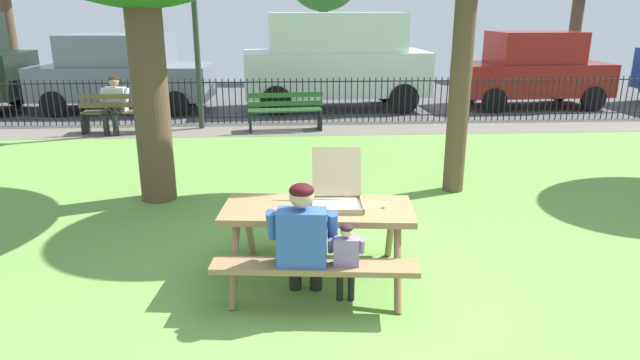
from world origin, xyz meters
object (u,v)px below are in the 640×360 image
Objects in this scene: parked_car_left at (123,72)px; park_bench_left at (121,114)px; adult_at_table at (303,239)px; child_at_table at (346,257)px; pizza_slice_on_table at (376,204)px; person_on_park_bench at (114,102)px; park_bench_center at (285,112)px; pizza_box_open at (337,191)px; parked_car_center at (336,59)px; parked_car_right at (532,69)px; picnic_table_foreground at (318,224)px.

park_bench_left is at bearing -76.79° from parked_car_left.
park_bench_left is at bearing 116.06° from adult_at_table.
child_at_table is 11.27m from parked_car_left.
pizza_slice_on_table is 0.26× the size of adult_at_table.
person_on_park_bench reaches higher than park_bench_left.
pizza_box_open is at bearing -85.78° from park_bench_center.
parked_car_center is (0.79, 10.25, 0.80)m from child_at_table.
adult_at_table is at bearing -120.42° from pizza_box_open.
pizza_slice_on_table is 10.88m from parked_car_left.
parked_car_left is (-4.67, 10.25, 0.50)m from child_at_table.
parked_car_center reaches higher than park_bench_left.
parked_car_right is at bearing -0.01° from parked_car_left.
park_bench_left reaches higher than child_at_table.
parked_car_center reaches higher than pizza_box_open.
park_bench_center reaches higher than child_at_table.
pizza_slice_on_table is at bearing -82.76° from park_bench_center.
child_at_table is at bearing -85.96° from park_bench_center.
parked_car_center reaches higher than person_on_park_bench.
parked_car_center reaches higher than picnic_table_foreground.
pizza_box_open reaches higher than picnic_table_foreground.
adult_at_table is 0.30× the size of parked_car_right.
park_bench_left is 3.51m from park_bench_center.
picnic_table_foreground is 0.40× the size of parked_car_center.
park_bench_center is at bearing 0.00° from park_bench_left.
adult_at_table is 11.06m from parked_car_left.
parked_car_center is (4.94, 2.66, 0.65)m from person_on_park_bench.
picnic_table_foreground is 10.68m from parked_car_left.
parked_car_left reaches higher than adult_at_table.
park_bench_left is at bearing 118.61° from picnic_table_foreground.
pizza_box_open is 11.35m from parked_car_right.
child_at_table is (0.22, -0.56, -0.09)m from picnic_table_foreground.
park_bench_left is at bearing 118.11° from child_at_table.
pizza_box_open is 0.73m from adult_at_table.
parked_car_right is (5.70, 9.65, 0.23)m from pizza_slice_on_table.
pizza_slice_on_table is at bearing -92.64° from parked_car_center.
pizza_slice_on_table is 0.26× the size of person_on_park_bench.
pizza_box_open is 0.13× the size of parked_car_center.
park_bench_center is at bearing 97.24° from pizza_slice_on_table.
child_at_table is (0.02, -0.66, -0.38)m from pizza_box_open.
child_at_table is 8.58m from park_bench_left.
parked_car_right reaches higher than child_at_table.
parked_car_right reaches higher than parked_car_left.
parked_car_right is (6.58, 2.68, 0.59)m from park_bench_center.
parked_car_left is at bearing 179.99° from parked_car_center.
picnic_table_foreground is at bearing -60.79° from person_on_park_bench.
person_on_park_bench is (-4.12, 6.92, -0.23)m from pizza_box_open.
picnic_table_foreground is 7.98m from park_bench_left.
park_bench_left and park_bench_center have the same top height.
adult_at_table is 8.41m from person_on_park_bench.
adult_at_table reaches higher than picnic_table_foreground.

